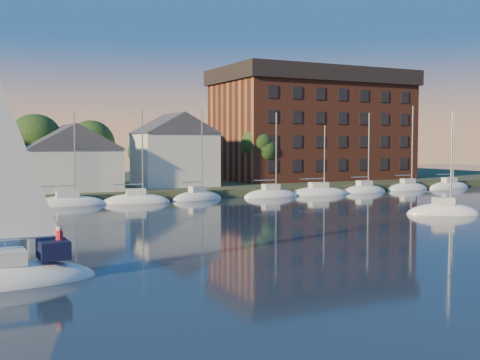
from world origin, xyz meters
TOP-DOWN VIEW (x-y plane):
  - shoreline_land at (0.00, 75.00)m, footprint 160.00×50.00m
  - wooden_dock at (0.00, 52.00)m, footprint 120.00×3.00m
  - clubhouse_centre at (-6.00, 57.00)m, footprint 11.55×8.40m
  - clubhouse_east at (8.00, 59.00)m, footprint 10.50×8.40m
  - condo_block at (34.00, 64.95)m, footprint 31.00×17.00m
  - tree_line at (2.00, 63.00)m, footprint 93.40×5.40m
  - moored_fleet at (4.00, 49.00)m, footprint 95.50×2.40m
  - hero_sailboat at (-17.73, 13.32)m, footprint 9.51×3.24m
  - drifting_sailboat_right at (22.23, 24.82)m, footprint 6.97×5.45m

SIDE VIEW (x-z plane):
  - shoreline_land at x=0.00m, z-range -1.00..1.00m
  - wooden_dock at x=0.00m, z-range -0.50..0.50m
  - drifting_sailboat_right at x=22.23m, z-range -5.35..5.54m
  - moored_fleet at x=4.00m, z-range -5.93..6.12m
  - hero_sailboat at x=-17.73m, z-range -6.71..7.93m
  - clubhouse_centre at x=-6.00m, z-range 1.09..9.17m
  - clubhouse_east at x=8.00m, z-range 1.10..10.90m
  - tree_line at x=2.00m, z-range 2.73..11.63m
  - condo_block at x=34.00m, z-range 1.09..18.49m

